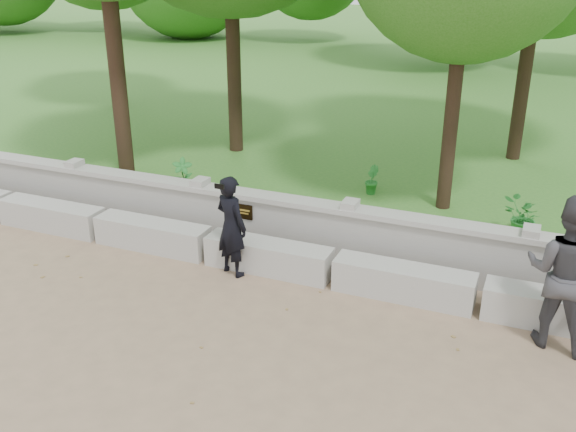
% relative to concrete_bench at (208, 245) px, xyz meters
% --- Properties ---
extents(ground, '(80.00, 80.00, 0.00)m').
position_rel_concrete_bench_xyz_m(ground, '(-0.00, -1.90, -0.22)').
color(ground, '#987B5D').
rests_on(ground, ground).
extents(lawn, '(40.00, 22.00, 0.25)m').
position_rel_concrete_bench_xyz_m(lawn, '(-0.00, 12.10, -0.10)').
color(lawn, '#377329').
rests_on(lawn, ground).
extents(concrete_bench, '(11.90, 0.45, 0.45)m').
position_rel_concrete_bench_xyz_m(concrete_bench, '(0.00, 0.00, 0.00)').
color(concrete_bench, '#AEACA4').
rests_on(concrete_bench, ground).
extents(parapet_wall, '(12.50, 0.35, 0.90)m').
position_rel_concrete_bench_xyz_m(parapet_wall, '(0.00, 0.70, 0.24)').
color(parapet_wall, '#A4A19B').
rests_on(parapet_wall, ground).
extents(man_main, '(0.64, 0.60, 1.50)m').
position_rel_concrete_bench_xyz_m(man_main, '(0.55, -0.27, 0.52)').
color(man_main, black).
rests_on(man_main, ground).
extents(visitor_left, '(1.06, 0.92, 1.89)m').
position_rel_concrete_bench_xyz_m(visitor_left, '(4.93, -0.38, 0.72)').
color(visitor_left, '#3C3B40').
rests_on(visitor_left, ground).
extents(shrub_a, '(0.43, 0.39, 0.68)m').
position_rel_concrete_bench_xyz_m(shrub_a, '(-1.45, 1.71, 0.37)').
color(shrub_a, '#2B7E30').
rests_on(shrub_a, lawn).
extents(shrub_b, '(0.31, 0.35, 0.53)m').
position_rel_concrete_bench_xyz_m(shrub_b, '(1.67, 3.07, 0.29)').
color(shrub_b, '#2B7E30').
rests_on(shrub_b, lawn).
extents(shrub_c, '(0.75, 0.74, 0.63)m').
position_rel_concrete_bench_xyz_m(shrub_c, '(4.34, 2.10, 0.34)').
color(shrub_c, '#2B7E30').
rests_on(shrub_c, lawn).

